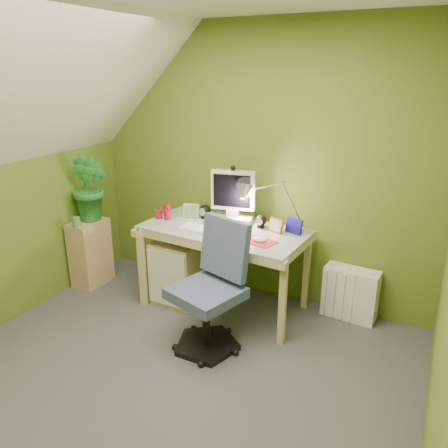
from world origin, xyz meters
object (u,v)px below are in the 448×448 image
at_px(desk_lamp, 283,194).
at_px(side_ledge, 91,253).
at_px(desk, 224,268).
at_px(monitor, 233,196).
at_px(potted_plant, 90,188).
at_px(task_chair, 206,291).
at_px(radiator, 350,293).

bearing_deg(desk_lamp, side_ledge, -172.03).
relative_size(desk, desk_lamp, 2.20).
xyz_separation_m(monitor, potted_plant, (-1.32, -0.31, -0.01)).
bearing_deg(task_chair, radiator, 63.72).
bearing_deg(potted_plant, desk, 5.82).
bearing_deg(radiator, monitor, -167.95).
height_order(side_ledge, radiator, side_ledge).
relative_size(desk, side_ledge, 2.15).
distance_m(side_ledge, potted_plant, 0.65).
bearing_deg(desk_lamp, monitor, 176.57).
xyz_separation_m(monitor, radiator, (1.03, 0.14, -0.75)).
bearing_deg(radiator, desk_lamp, -162.15).
bearing_deg(side_ledge, radiator, 11.93).
distance_m(monitor, potted_plant, 1.36).
relative_size(side_ledge, task_chair, 0.67).
bearing_deg(desk_lamp, potted_plant, -173.36).
bearing_deg(radiator, desk, -158.45).
bearing_deg(task_chair, monitor, 118.56).
bearing_deg(potted_plant, side_ledge, -126.74).
distance_m(side_ledge, task_chair, 1.58).
height_order(monitor, task_chair, monitor).
bearing_deg(potted_plant, radiator, 10.94).
height_order(potted_plant, task_chair, potted_plant).
distance_m(potted_plant, task_chair, 1.63).
bearing_deg(side_ledge, task_chair, -15.54).
bearing_deg(desk_lamp, radiator, 10.09).
distance_m(side_ledge, radiator, 2.44).
bearing_deg(monitor, task_chair, -90.74).
distance_m(desk, desk_lamp, 0.84).
bearing_deg(potted_plant, monitor, 13.41).
bearing_deg(desk_lamp, desk, -161.63).
height_order(monitor, side_ledge, monitor).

